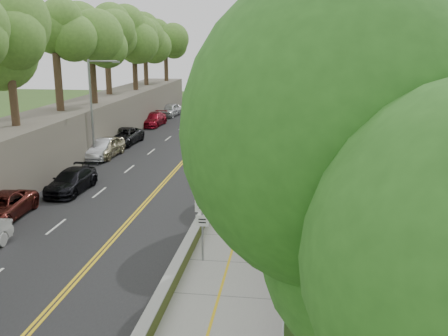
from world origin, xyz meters
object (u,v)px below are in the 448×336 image
Objects in this scene: construction_barrel at (286,135)px; car_2 at (0,207)px; person_far at (286,130)px; streetlight at (94,104)px; signpost at (202,219)px; painter_0 at (216,199)px; concrete_block at (278,244)px.

construction_barrel is 28.48m from car_2.
construction_barrel is at bearing 110.55° from person_far.
streetlight reaches higher than signpost.
painter_0 is at bearing 8.23° from car_2.
construction_barrel is (14.76, 10.91, -4.11)m from streetlight.
streetlight is at bearing -143.53° from construction_barrel.
concrete_block is (14.76, -15.80, -4.16)m from streetlight.
signpost is 28.39m from person_far.
person_far reaches higher than concrete_block.
car_2 is at bearing 115.03° from painter_0.
painter_0 is (11.36, 2.31, 0.20)m from car_2.
signpost is 3.77m from concrete_block.
signpost is (11.51, -17.02, -2.68)m from streetlight.
streetlight is 20.72m from signpost.
signpost is 6.06m from painter_0.
person_far is (3.44, 22.24, 0.02)m from painter_0.
construction_barrel is 0.54× the size of painter_0.
streetlight is at bearing 58.96° from painter_0.
streetlight is 16.18m from painter_0.
car_2 is at bearing 162.60° from signpost.
construction_barrel is 0.19× the size of car_2.
streetlight reaches higher than construction_barrel.
person_far is (14.66, 11.19, -3.68)m from streetlight.
car_2 reaches higher than construction_barrel.
construction_barrel is (3.25, 27.93, -1.43)m from signpost.
car_2 is at bearing 170.71° from concrete_block.
concrete_block is at bearing -46.95° from streetlight.
construction_barrel is at bearing 36.47° from streetlight.
streetlight reaches higher than painter_0.
painter_0 reaches higher than concrete_block.
concrete_block is 26.99m from person_far.
car_2 is at bearing -90.59° from streetlight.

